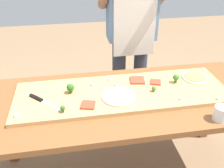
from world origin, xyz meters
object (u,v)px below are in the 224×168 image
Objects in this scene: pizza_slice_far_left at (137,80)px; cheese_crumble_c at (16,116)px; broccoli_floret_front_mid at (154,89)px; cheese_crumble_a at (110,79)px; pizza_slice_far_right at (156,82)px; cheese_crumble_b at (218,98)px; cheese_crumble_d at (92,84)px; pizza_slice_center at (88,105)px; broccoli_floret_back_mid at (176,78)px; cook_center at (132,27)px; chefs_knife at (41,100)px; cheese_crumble_f at (116,85)px; broccoli_floret_front_left at (63,108)px; prep_table at (122,109)px; pizza_whole_white_garlic at (119,96)px; cheese_crumble_e at (180,99)px; flour_cup at (221,114)px; broccoli_floret_back_left at (70,88)px; pizza_whole_pesto_green at (195,77)px.

cheese_crumble_c reaches higher than pizza_slice_far_left.
cheese_crumble_a is at bearing 143.63° from broccoli_floret_front_mid.
pizza_slice_far_right is 1.74× the size of broccoli_floret_front_mid.
cheese_crumble_b is 0.81m from cheese_crumble_d.
cheese_crumble_c is (-0.78, -0.27, 0.00)m from pizza_slice_far_left.
pizza_slice_center is 0.65m from broccoli_floret_back_mid.
cook_center is at bearing 94.94° from pizza_slice_far_right.
cheese_crumble_f is (0.49, 0.10, 0.00)m from chefs_knife.
broccoli_floret_front_left is 3.39× the size of cheese_crumble_f.
cheese_crumble_a reaches higher than prep_table.
pizza_slice_far_right is 0.28m from cheese_crumble_f.
cheese_crumble_e is at bearing -14.14° from pizza_whole_white_garlic.
cheese_crumble_c is at bearing 170.95° from flour_cup.
cheese_crumble_f is (-0.02, 0.11, 0.13)m from prep_table.
broccoli_floret_front_mid is at bearing -89.90° from cook_center.
cheese_crumble_b is 0.17× the size of flour_cup.
pizza_slice_center reaches higher than prep_table.
broccoli_floret_front_mid is at bearing 133.92° from flour_cup.
chefs_knife is 9.94× the size of cheese_crumble_c.
pizza_slice_far_right is 3.35× the size of cheese_crumble_c.
cheese_crumble_d is at bearing 53.32° from broccoli_floret_front_left.
pizza_slice_far_right is at bearing 121.27° from flour_cup.
cheese_crumble_a is at bearing 105.14° from prep_table.
cheese_crumble_a is 1.26× the size of cheese_crumble_f.
pizza_slice_far_left is 0.55m from cook_center.
cook_center reaches higher than broccoli_floret_back_left.
cheese_crumble_d is at bearing 158.48° from cheese_crumble_b.
cheese_crumble_c reaches higher than chefs_knife.
pizza_whole_white_garlic is 0.31m from broccoli_floret_back_left.
flour_cup is at bearing -72.85° from cook_center.
cheese_crumble_b reaches higher than pizza_slice_far_left.
cheese_crumble_a is (-0.26, 0.19, -0.01)m from broccoli_floret_front_mid.
pizza_whole_pesto_green is 0.43m from flour_cup.
pizza_whole_pesto_green reaches higher than prep_table.
pizza_slice_far_right is 0.24m from cheese_crumble_e.
cheese_crumble_c is (-0.31, -0.20, -0.03)m from broccoli_floret_back_left.
cheese_crumble_d is (0.20, 0.27, -0.02)m from broccoli_floret_front_left.
cheese_crumble_d is at bearing 141.63° from prep_table.
prep_table is at bearing 160.87° from cheese_crumble_e.
broccoli_floret_back_mid is at bearing 11.38° from cheese_crumble_c.
pizza_whole_white_garlic is at bearing -4.64° from chefs_knife.
chefs_knife is at bearing -168.37° from pizza_slice_far_left.
cheese_crumble_a is at bearing 95.88° from pizza_whole_white_garlic.
broccoli_floret_back_left is (-0.54, 0.08, 0.02)m from broccoli_floret_front_mid.
broccoli_floret_back_mid reaches higher than pizza_whole_white_garlic.
flour_cup is 1.03m from cook_center.
cheese_crumble_f is 0.62m from cook_center.
flour_cup is at bearing -31.34° from prep_table.
chefs_knife is at bearing -168.62° from cheese_crumble_f.
cheese_crumble_f is at bearing -167.59° from pizza_slice_far_left.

